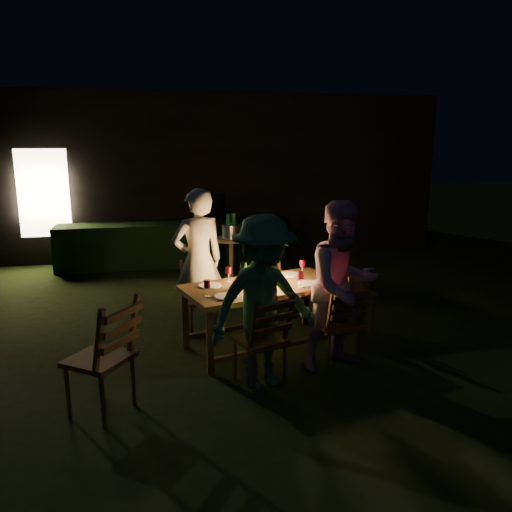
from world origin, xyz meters
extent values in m
plane|color=black|center=(0.00, 0.00, 0.00)|extent=(40.00, 40.00, 0.00)
cube|color=black|center=(0.00, 6.20, 1.60)|extent=(10.00, 4.00, 3.20)
cube|color=#FFE5B2|center=(-2.80, 4.21, 1.35)|extent=(0.90, 0.06, 1.60)
cube|color=black|center=(-0.50, 3.75, 0.40)|extent=(4.20, 0.70, 0.80)
cube|color=#54341C|center=(0.32, -0.39, 0.70)|extent=(1.92, 1.32, 0.06)
cube|color=#54341C|center=(-0.34, -0.96, 0.32)|extent=(0.07, 0.07, 0.64)
cube|color=#54341C|center=(-0.54, -0.27, 0.32)|extent=(0.07, 0.07, 0.64)
cube|color=#54341C|center=(1.19, -0.52, 0.32)|extent=(0.07, 0.07, 0.64)
cube|color=#54341C|center=(0.99, 0.17, 0.32)|extent=(0.07, 0.07, 0.64)
cube|color=#54341C|center=(0.10, -1.24, 0.43)|extent=(0.54, 0.53, 0.04)
cube|color=#54341C|center=(0.17, -1.41, 0.71)|extent=(0.45, 0.29, 0.50)
cube|color=#54341C|center=(0.96, -0.99, 0.43)|extent=(0.48, 0.47, 0.04)
cube|color=#54341C|center=(0.99, -1.17, 0.69)|extent=(0.44, 0.21, 0.49)
cube|color=#54341C|center=(-0.32, 0.20, 0.41)|extent=(0.46, 0.45, 0.04)
cube|color=#54341C|center=(-0.35, 0.37, 0.66)|extent=(0.42, 0.21, 0.47)
cube|color=#54341C|center=(0.64, 0.48, 0.42)|extent=(0.50, 0.49, 0.04)
cube|color=#54341C|center=(0.60, 0.65, 0.68)|extent=(0.43, 0.24, 0.48)
cube|color=#54341C|center=(1.52, -0.05, 0.46)|extent=(0.51, 0.53, 0.04)
cube|color=#54341C|center=(1.33, -0.08, 0.75)|extent=(0.23, 0.47, 0.53)
cube|color=#54341C|center=(-1.34, -1.49, 0.49)|extent=(0.65, 0.65, 0.04)
cube|color=#54341C|center=(-1.17, -1.61, 0.79)|extent=(0.41, 0.48, 0.56)
imported|color=silver|center=(-0.34, 0.27, 0.87)|extent=(0.73, 0.58, 1.74)
imported|color=#BF83AA|center=(0.98, -1.05, 0.86)|extent=(0.98, 0.86, 1.72)
imported|color=#376E47|center=(0.12, -1.30, 0.82)|extent=(1.19, 0.88, 1.64)
cube|color=white|center=(0.36, -0.33, 0.74)|extent=(0.15, 0.15, 0.03)
cube|color=white|center=(0.36, -0.33, 1.06)|extent=(0.16, 0.16, 0.03)
cylinder|color=#FF9E3F|center=(0.36, -0.33, 0.86)|extent=(0.09, 0.09, 0.18)
cylinder|color=white|center=(-0.27, -0.33, 0.73)|extent=(0.25, 0.25, 0.01)
cylinder|color=white|center=(-0.14, -0.76, 0.73)|extent=(0.25, 0.25, 0.01)
cylinder|color=white|center=(0.69, -0.06, 0.73)|extent=(0.25, 0.25, 0.01)
cylinder|color=white|center=(0.82, -0.48, 0.73)|extent=(0.25, 0.25, 0.01)
cylinder|color=#0F471E|center=(0.08, -0.46, 0.87)|extent=(0.07, 0.07, 0.28)
cube|color=red|center=(0.27, -0.74, 0.73)|extent=(0.18, 0.14, 0.01)
cube|color=red|center=(0.93, -0.53, 0.73)|extent=(0.18, 0.14, 0.01)
cube|color=black|center=(-0.19, -0.85, 0.73)|extent=(0.14, 0.07, 0.01)
cylinder|color=#926D49|center=(0.38, 2.32, 0.72)|extent=(0.55, 0.55, 0.04)
cylinder|color=#926D49|center=(0.38, 2.32, 0.36)|extent=(0.06, 0.06, 0.72)
cylinder|color=#A5A8AD|center=(0.38, 2.32, 0.85)|extent=(0.30, 0.30, 0.22)
cylinder|color=#0F471E|center=(0.33, 2.28, 0.90)|extent=(0.07, 0.07, 0.32)
cylinder|color=#0F471E|center=(0.43, 2.36, 0.90)|extent=(0.07, 0.07, 0.32)
camera|label=1|loc=(-0.83, -5.57, 2.26)|focal=35.00mm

